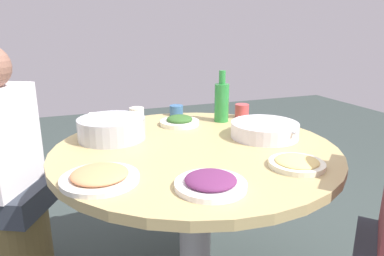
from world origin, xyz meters
The scene contains 13 objects.
round_dining_table centered at (0.00, 0.00, 0.63)m, with size 1.16×1.16×0.77m.
rice_bowl centered at (-0.22, -0.31, 0.82)m, with size 0.29×0.29×0.10m.
soup_bowl centered at (-0.01, 0.33, 0.81)m, with size 0.32×0.30×0.07m.
dish_eggplant centered at (0.38, -0.10, 0.79)m, with size 0.22×0.22×0.04m.
dish_noodles centered at (0.33, 0.25, 0.79)m, with size 0.20×0.20×0.03m.
dish_greens centered at (-0.33, 0.04, 0.79)m, with size 0.20×0.20×0.05m.
dish_shrimp centered at (0.21, -0.41, 0.79)m, with size 0.25×0.25×0.04m.
green_bottle centered at (-0.32, 0.27, 0.88)m, with size 0.07×0.07×0.26m.
tea_cup_near centered at (-0.50, -0.14, 0.81)m, with size 0.08×0.08×0.07m, color silver.
tea_cup_far centered at (-0.35, 0.40, 0.81)m, with size 0.07×0.07×0.07m, color #C24346.
tea_cup_side centered at (-0.53, 0.09, 0.80)m, with size 0.07×0.07×0.05m, color #346090.
stool_for_diner_left centered at (-0.40, -0.77, 0.21)m, with size 0.33×0.33×0.42m, color brown.
diner_left centered at (-0.40, -0.77, 0.74)m, with size 0.44×0.45×0.76m.
Camera 1 is at (1.28, -0.50, 1.25)m, focal length 32.90 mm.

